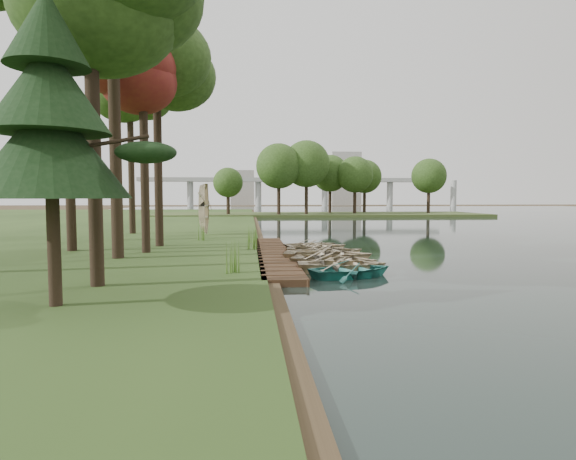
{
  "coord_description": "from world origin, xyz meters",
  "views": [
    {
      "loc": [
        -2.79,
        -23.63,
        3.05
      ],
      "look_at": [
        -0.86,
        0.14,
        1.38
      ],
      "focal_mm": 30.0,
      "sensor_mm": 36.0,
      "label": 1
    }
  ],
  "objects": [
    {
      "name": "rowboat_4",
      "position": [
        0.95,
        -0.71,
        0.44
      ],
      "size": [
        4.23,
        3.41,
        0.78
      ],
      "primitive_type": "imported",
      "rotation": [
        0.0,
        0.0,
        1.78
      ],
      "color": "tan",
      "rests_on": "water"
    },
    {
      "name": "rowboat_5",
      "position": [
        0.79,
        0.63,
        0.4
      ],
      "size": [
        3.82,
        3.09,
        0.7
      ],
      "primitive_type": "imported",
      "rotation": [
        0.0,
        0.0,
        1.35
      ],
      "color": "tan",
      "rests_on": "water"
    },
    {
      "name": "reeds_1",
      "position": [
        -2.6,
        1.48,
        0.77
      ],
      "size": [
        0.6,
        0.6,
        0.94
      ],
      "primitive_type": "cone",
      "color": "#3F661E",
      "rests_on": "bank"
    },
    {
      "name": "far_trees",
      "position": [
        4.67,
        50.0,
        6.43
      ],
      "size": [
        45.6,
        5.6,
        8.8
      ],
      "color": "black",
      "rests_on": "peninsula"
    },
    {
      "name": "building_b",
      "position": [
        -5.0,
        145.0,
        6.0
      ],
      "size": [
        8.0,
        8.0,
        12.0
      ],
      "primitive_type": "cube",
      "color": "#A5A5A0",
      "rests_on": "ground"
    },
    {
      "name": "peninsula",
      "position": [
        8.0,
        50.0,
        0.23
      ],
      "size": [
        50.0,
        14.0,
        0.45
      ],
      "primitive_type": "cube",
      "color": "#39471F",
      "rests_on": "ground"
    },
    {
      "name": "boardwalk",
      "position": [
        -1.6,
        0.0,
        0.15
      ],
      "size": [
        1.6,
        16.0,
        0.3
      ],
      "primitive_type": "cube",
      "color": "#362314",
      "rests_on": "ground"
    },
    {
      "name": "rowboat_2",
      "position": [
        0.76,
        -3.67,
        0.43
      ],
      "size": [
        4.39,
        3.83,
        0.76
      ],
      "primitive_type": "imported",
      "rotation": [
        0.0,
        0.0,
        1.17
      ],
      "color": "tan",
      "rests_on": "water"
    },
    {
      "name": "reeds_2",
      "position": [
        -5.76,
        6.75,
        0.86
      ],
      "size": [
        0.6,
        0.6,
        1.12
      ],
      "primitive_type": "cone",
      "color": "#3F661E",
      "rests_on": "bank"
    },
    {
      "name": "rowboat_6",
      "position": [
        0.95,
        2.13,
        0.39
      ],
      "size": [
        3.75,
        3.05,
        0.68
      ],
      "primitive_type": "imported",
      "rotation": [
        0.0,
        0.0,
        1.8
      ],
      "color": "tan",
      "rests_on": "water"
    },
    {
      "name": "rowboat_3",
      "position": [
        0.78,
        -2.09,
        0.47
      ],
      "size": [
        4.53,
        3.64,
        0.83
      ],
      "primitive_type": "imported",
      "rotation": [
        0.0,
        0.0,
        1.36
      ],
      "color": "tan",
      "rests_on": "water"
    },
    {
      "name": "rowboat_7",
      "position": [
        0.71,
        3.33,
        0.37
      ],
      "size": [
        3.54,
        2.9,
        0.64
      ],
      "primitive_type": "imported",
      "rotation": [
        0.0,
        0.0,
        1.82
      ],
      "color": "tan",
      "rests_on": "water"
    },
    {
      "name": "rowboat_1",
      "position": [
        0.88,
        -4.97,
        0.42
      ],
      "size": [
        3.71,
        2.75,
        0.74
      ],
      "primitive_type": "imported",
      "rotation": [
        0.0,
        0.0,
        1.51
      ],
      "color": "tan",
      "rests_on": "water"
    },
    {
      "name": "building_a",
      "position": [
        30.0,
        140.0,
        9.0
      ],
      "size": [
        10.0,
        8.0,
        18.0
      ],
      "primitive_type": "cube",
      "color": "#A5A5A0",
      "rests_on": "ground"
    },
    {
      "name": "stored_rowboat",
      "position": [
        -5.91,
        11.3,
        0.68
      ],
      "size": [
        3.92,
        2.99,
        0.76
      ],
      "primitive_type": "imported",
      "rotation": [
        3.14,
        0.0,
        1.46
      ],
      "color": "tan",
      "rests_on": "bank"
    },
    {
      "name": "tree_3",
      "position": [
        -11.75,
        1.41,
        11.79
      ],
      "size": [
        5.21,
        5.21,
        13.83
      ],
      "color": "black",
      "rests_on": "bank"
    },
    {
      "name": "pine_tree",
      "position": [
        -7.66,
        -11.24,
        5.04
      ],
      "size": [
        3.8,
        3.8,
        7.8
      ],
      "color": "black",
      "rests_on": "bank"
    },
    {
      "name": "reeds_0",
      "position": [
        -3.39,
        -6.29,
        0.87
      ],
      "size": [
        0.6,
        0.6,
        1.15
      ],
      "primitive_type": "cone",
      "color": "#3F661E",
      "rests_on": "bank"
    },
    {
      "name": "bridge",
      "position": [
        12.31,
        120.0,
        7.08
      ],
      "size": [
        95.9,
        4.0,
        8.6
      ],
      "color": "#A5A5A0",
      "rests_on": "ground"
    },
    {
      "name": "tree_6",
      "position": [
        -11.42,
        12.82,
        10.74
      ],
      "size": [
        4.56,
        4.56,
        12.51
      ],
      "color": "black",
      "rests_on": "bank"
    },
    {
      "name": "tree_2",
      "position": [
        -7.83,
        0.32,
        8.68
      ],
      "size": [
        4.02,
        4.02,
        10.19
      ],
      "color": "black",
      "rests_on": "bank"
    },
    {
      "name": "tree_4",
      "position": [
        -7.75,
        3.42,
        10.37
      ],
      "size": [
        4.51,
        4.51,
        12.12
      ],
      "color": "black",
      "rests_on": "bank"
    },
    {
      "name": "rowboat_0",
      "position": [
        1.04,
        -6.16,
        0.39
      ],
      "size": [
        3.82,
        3.21,
        0.68
      ],
      "primitive_type": "imported",
      "rotation": [
        0.0,
        0.0,
        1.88
      ],
      "color": "#2A756B",
      "rests_on": "water"
    },
    {
      "name": "tree_5",
      "position": [
        -11.1,
        7.28,
        14.0
      ],
      "size": [
        6.17,
        6.17,
        16.44
      ],
      "color": "black",
      "rests_on": "bank"
    },
    {
      "name": "ground",
      "position": [
        0.0,
        0.0,
        0.0
      ],
      "size": [
        300.0,
        300.0,
        0.0
      ],
      "primitive_type": "plane",
      "color": "#3D2F1D"
    },
    {
      "name": "reeds_3",
      "position": [
        -2.6,
        5.12,
        0.81
      ],
      "size": [
        0.6,
        0.6,
        1.02
      ],
      "primitive_type": "cone",
      "color": "#3F661E",
      "rests_on": "bank"
    }
  ]
}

